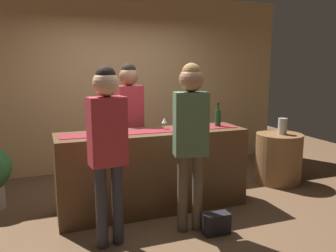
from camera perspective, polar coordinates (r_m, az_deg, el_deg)
ground_plane at (r=4.36m, az=-2.42°, el=-13.48°), size 10.00×10.00×0.00m
back_wall at (r=5.85m, az=-8.34°, el=7.05°), size 6.00×0.12×2.90m
bar_counter at (r=4.19m, az=-2.46°, el=-7.38°), size 2.26×0.60×0.97m
counter_runner_cloth at (r=4.07m, az=-2.52°, el=-0.81°), size 2.15×0.28×0.01m
wine_bottle_green at (r=4.42m, az=8.29°, el=1.39°), size 0.07×0.07×0.30m
wine_bottle_amber at (r=4.23m, az=1.74°, el=1.11°), size 0.07×0.07×0.30m
wine_glass_near_customer at (r=4.16m, az=-0.61°, el=0.86°), size 0.07×0.07×0.14m
wine_glass_mid_counter at (r=3.93m, az=-8.63°, el=0.22°), size 0.07×0.07×0.14m
bartender at (r=4.57m, az=-6.42°, el=1.97°), size 0.37×0.25×1.77m
customer_sipping at (r=3.50m, az=3.79°, el=-0.47°), size 0.37×0.26×1.76m
customer_browsing at (r=3.24m, az=-10.04°, el=-1.81°), size 0.36×0.24×1.74m
round_side_table at (r=5.43m, az=17.86°, el=-5.09°), size 0.68×0.68×0.74m
vase_on_side_table at (r=5.31m, az=18.49°, el=-0.05°), size 0.13×0.13×0.24m
handbag at (r=3.75m, az=8.02°, el=-15.78°), size 0.28×0.14×0.22m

